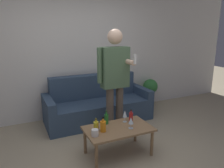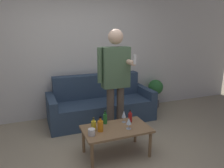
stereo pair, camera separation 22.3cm
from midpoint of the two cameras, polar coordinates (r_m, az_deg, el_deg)
ground_plane at (r=3.12m, az=2.87°, el=-20.52°), size 16.00×16.00×0.00m
wall_back at (r=4.49m, az=-7.47°, el=8.62°), size 8.00×0.06×2.70m
couch at (r=4.38m, az=-1.53°, el=-5.39°), size 2.05×0.81×0.88m
coffee_table at (r=3.17m, az=3.18°, el=-12.21°), size 0.95×0.56×0.42m
bottle_orange at (r=3.33m, az=6.70°, el=-8.63°), size 0.06×0.06×0.19m
bottle_green at (r=3.25m, az=0.19°, el=-9.01°), size 0.06×0.06×0.20m
bottle_dark at (r=3.02m, az=-0.90°, el=-10.86°), size 0.08×0.08×0.21m
bottle_yellow at (r=3.06m, az=-2.69°, el=-10.73°), size 0.07×0.07×0.18m
wine_glass_near at (r=3.09m, az=6.52°, el=-9.71°), size 0.07×0.07×0.16m
wine_glass_far at (r=3.29m, az=5.09°, el=-7.92°), size 0.07×0.07×0.18m
cup_on_table at (r=2.93m, az=-3.12°, el=-12.46°), size 0.09×0.09×0.09m
person_standing_front at (r=3.49m, az=2.69°, el=2.21°), size 0.52×0.45×1.78m
potted_plant at (r=5.16m, az=12.53°, el=-1.34°), size 0.34×0.34×0.65m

